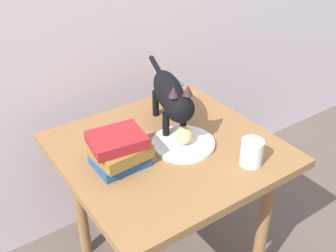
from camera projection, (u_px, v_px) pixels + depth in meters
side_table at (168, 167)px, 1.37m from camera, size 0.69×0.66×0.58m
plate at (183, 143)px, 1.33m from camera, size 0.21×0.21×0.01m
bread_roll at (184, 135)px, 1.31m from camera, size 0.10×0.10×0.05m
cat at (171, 95)px, 1.35m from camera, size 0.21×0.46×0.23m
book_stack at (119, 150)px, 1.22m from camera, size 0.18×0.16×0.11m
candle_jar at (252, 154)px, 1.23m from camera, size 0.07×0.07×0.08m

